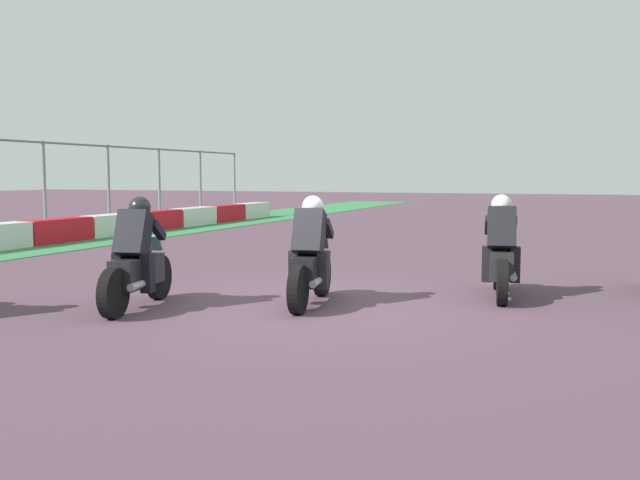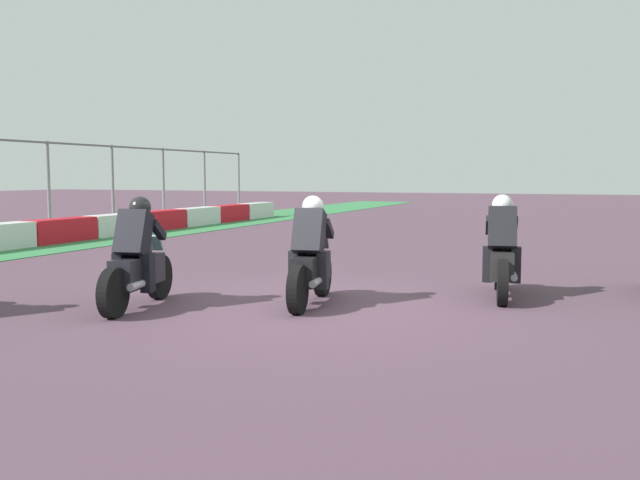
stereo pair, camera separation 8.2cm
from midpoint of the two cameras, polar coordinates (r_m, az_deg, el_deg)
The scene contains 4 objects.
ground_plane at distance 9.60m, azimuth -0.11°, elevation -5.39°, with size 120.00×120.00×0.00m, color #533A4A.
rider_lane_b at distance 10.48m, azimuth 14.99°, elevation -1.22°, with size 2.04×0.60×1.51m.
rider_lane_c at distance 9.56m, azimuth -0.51°, elevation -1.65°, with size 2.04×0.60×1.51m.
rider_lane_d at distance 9.62m, azimuth -14.61°, elevation -1.78°, with size 2.03×0.64×1.51m.
Camera 2 is at (-8.71, -3.61, 1.79)m, focal length 38.73 mm.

